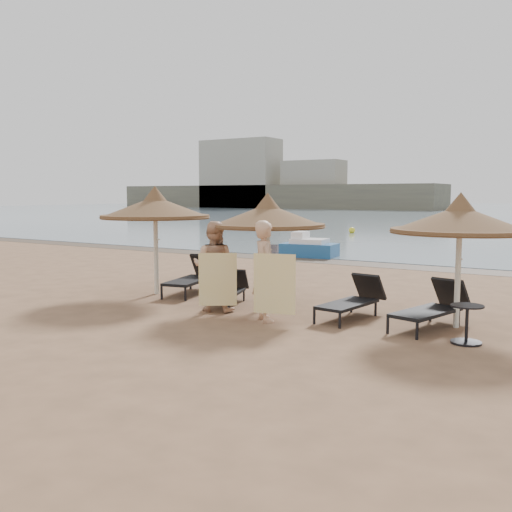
{
  "coord_description": "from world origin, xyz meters",
  "views": [
    {
      "loc": [
        6.59,
        -9.53,
        2.44
      ],
      "look_at": [
        -0.1,
        1.2,
        1.07
      ],
      "focal_mm": 40.0,
      "sensor_mm": 36.0,
      "label": 1
    }
  ],
  "objects_px": {
    "pedal_boat": "(309,247)",
    "palapa_left": "(155,208)",
    "palapa_right": "(460,220)",
    "lounger_near_right": "(354,299)",
    "palapa_center": "(268,216)",
    "person_left": "(214,259)",
    "lounger_far_right": "(434,306)",
    "lounger_near_left": "(229,289)",
    "side_table": "(467,325)",
    "lounger_far_left": "(194,276)",
    "person_right": "(265,263)"
  },
  "relations": [
    {
      "from": "lounger_far_left",
      "to": "person_right",
      "type": "distance_m",
      "value": 3.67
    },
    {
      "from": "palapa_right",
      "to": "lounger_near_right",
      "type": "xyz_separation_m",
      "value": [
        -1.93,
        -0.19,
        -1.6
      ]
    },
    {
      "from": "palapa_right",
      "to": "lounger_far_left",
      "type": "xyz_separation_m",
      "value": [
        -6.42,
        0.41,
        -1.56
      ]
    },
    {
      "from": "lounger_near_left",
      "to": "lounger_far_right",
      "type": "relative_size",
      "value": 0.84
    },
    {
      "from": "lounger_far_left",
      "to": "person_left",
      "type": "bearing_deg",
      "value": -54.11
    },
    {
      "from": "palapa_left",
      "to": "person_left",
      "type": "height_order",
      "value": "palapa_left"
    },
    {
      "from": "palapa_left",
      "to": "palapa_center",
      "type": "relative_size",
      "value": 1.07
    },
    {
      "from": "palapa_right",
      "to": "person_left",
      "type": "bearing_deg",
      "value": -166.35
    },
    {
      "from": "pedal_boat",
      "to": "palapa_left",
      "type": "bearing_deg",
      "value": -93.17
    },
    {
      "from": "lounger_far_right",
      "to": "palapa_center",
      "type": "bearing_deg",
      "value": -165.1
    },
    {
      "from": "lounger_near_left",
      "to": "lounger_near_right",
      "type": "height_order",
      "value": "lounger_near_right"
    },
    {
      "from": "lounger_near_right",
      "to": "lounger_far_right",
      "type": "distance_m",
      "value": 1.57
    },
    {
      "from": "lounger_far_left",
      "to": "lounger_near_right",
      "type": "distance_m",
      "value": 4.52
    },
    {
      "from": "side_table",
      "to": "pedal_boat",
      "type": "xyz_separation_m",
      "value": [
        -8.09,
        10.35,
        0.06
      ]
    },
    {
      "from": "lounger_near_right",
      "to": "person_left",
      "type": "xyz_separation_m",
      "value": [
        -2.74,
        -0.95,
        0.72
      ]
    },
    {
      "from": "person_left",
      "to": "person_right",
      "type": "distance_m",
      "value": 1.41
    },
    {
      "from": "person_right",
      "to": "pedal_boat",
      "type": "relative_size",
      "value": 1.01
    },
    {
      "from": "lounger_far_right",
      "to": "palapa_right",
      "type": "bearing_deg",
      "value": 42.88
    },
    {
      "from": "lounger_near_left",
      "to": "lounger_far_right",
      "type": "bearing_deg",
      "value": -16.96
    },
    {
      "from": "palapa_left",
      "to": "lounger_far_right",
      "type": "relative_size",
      "value": 1.32
    },
    {
      "from": "side_table",
      "to": "lounger_near_left",
      "type": "bearing_deg",
      "value": 171.43
    },
    {
      "from": "person_left",
      "to": "lounger_far_right",
      "type": "bearing_deg",
      "value": 175.12
    },
    {
      "from": "pedal_boat",
      "to": "person_left",
      "type": "bearing_deg",
      "value": -80.62
    },
    {
      "from": "palapa_center",
      "to": "pedal_boat",
      "type": "distance_m",
      "value": 10.32
    },
    {
      "from": "lounger_near_right",
      "to": "person_left",
      "type": "relative_size",
      "value": 0.87
    },
    {
      "from": "palapa_left",
      "to": "side_table",
      "type": "height_order",
      "value": "palapa_left"
    },
    {
      "from": "palapa_center",
      "to": "pedal_boat",
      "type": "bearing_deg",
      "value": 111.66
    },
    {
      "from": "palapa_left",
      "to": "palapa_right",
      "type": "xyz_separation_m",
      "value": [
        7.08,
        0.22,
        -0.13
      ]
    },
    {
      "from": "palapa_right",
      "to": "lounger_near_right",
      "type": "relative_size",
      "value": 1.31
    },
    {
      "from": "palapa_right",
      "to": "side_table",
      "type": "xyz_separation_m",
      "value": [
        0.4,
        -1.08,
        -1.67
      ]
    },
    {
      "from": "palapa_right",
      "to": "lounger_near_right",
      "type": "height_order",
      "value": "palapa_right"
    },
    {
      "from": "palapa_left",
      "to": "lounger_near_right",
      "type": "relative_size",
      "value": 1.4
    },
    {
      "from": "lounger_near_left",
      "to": "palapa_center",
      "type": "bearing_deg",
      "value": -13.0
    },
    {
      "from": "person_left",
      "to": "palapa_center",
      "type": "bearing_deg",
      "value": -146.12
    },
    {
      "from": "lounger_near_right",
      "to": "lounger_far_right",
      "type": "bearing_deg",
      "value": 6.92
    },
    {
      "from": "palapa_right",
      "to": "lounger_far_right",
      "type": "height_order",
      "value": "palapa_right"
    },
    {
      "from": "person_right",
      "to": "side_table",
      "type": "bearing_deg",
      "value": -134.43
    },
    {
      "from": "palapa_right",
      "to": "person_left",
      "type": "xyz_separation_m",
      "value": [
        -4.67,
        -1.13,
        -0.88
      ]
    },
    {
      "from": "person_left",
      "to": "pedal_boat",
      "type": "xyz_separation_m",
      "value": [
        -3.01,
        10.4,
        -0.73
      ]
    },
    {
      "from": "lounger_far_right",
      "to": "lounger_near_right",
      "type": "bearing_deg",
      "value": -165.65
    },
    {
      "from": "lounger_far_right",
      "to": "side_table",
      "type": "distance_m",
      "value": 1.18
    },
    {
      "from": "lounger_near_right",
      "to": "person_right",
      "type": "bearing_deg",
      "value": -131.65
    },
    {
      "from": "person_left",
      "to": "person_right",
      "type": "height_order",
      "value": "person_right"
    },
    {
      "from": "lounger_far_left",
      "to": "palapa_right",
      "type": "bearing_deg",
      "value": -16.27
    },
    {
      "from": "palapa_right",
      "to": "person_right",
      "type": "bearing_deg",
      "value": -157.48
    },
    {
      "from": "lounger_near_right",
      "to": "pedal_boat",
      "type": "bearing_deg",
      "value": 128.61
    },
    {
      "from": "person_right",
      "to": "pedal_boat",
      "type": "xyz_separation_m",
      "value": [
        -4.4,
        10.63,
        -0.77
      ]
    },
    {
      "from": "palapa_center",
      "to": "lounger_far_right",
      "type": "xyz_separation_m",
      "value": [
        3.55,
        0.01,
        -1.58
      ]
    },
    {
      "from": "lounger_far_left",
      "to": "pedal_boat",
      "type": "xyz_separation_m",
      "value": [
        -1.26,
        8.86,
        -0.05
      ]
    },
    {
      "from": "palapa_left",
      "to": "pedal_boat",
      "type": "xyz_separation_m",
      "value": [
        -0.6,
        9.49,
        -1.74
      ]
    }
  ]
}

